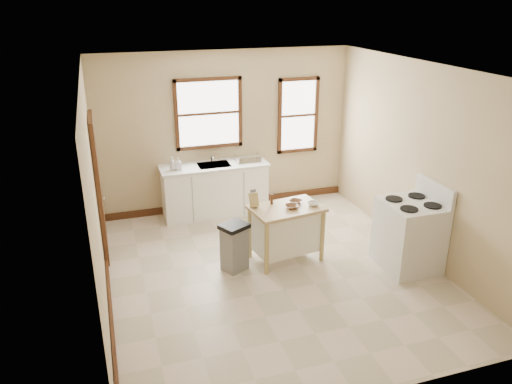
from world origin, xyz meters
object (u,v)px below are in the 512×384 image
soap_bottle_a (172,164)px  gas_stove (410,227)px  knife_block (254,200)px  pepper_grinder (272,199)px  bowl_a (292,207)px  soap_bottle_b (179,164)px  dish_rack (248,158)px  bowl_b (296,202)px  bowl_c (313,204)px  trash_bin (234,247)px  kitchen_island (286,233)px

soap_bottle_a → gas_stove: gas_stove is taller
knife_block → pepper_grinder: knife_block is taller
knife_block → bowl_a: (0.50, -0.22, -0.08)m
soap_bottle_b → dish_rack: size_ratio=0.48×
bowl_b → bowl_c: 0.27m
soap_bottle_b → bowl_b: bearing=-48.8°
trash_bin → bowl_c: bearing=-26.9°
bowl_c → trash_bin: bowl_c is taller
bowl_a → bowl_c: (0.33, -0.00, 0.00)m
dish_rack → gas_stove: 3.08m
kitchen_island → gas_stove: (1.56, -0.74, 0.22)m
pepper_grinder → trash_bin: (-0.63, -0.24, -0.55)m
kitchen_island → trash_bin: 0.80m
soap_bottle_b → trash_bin: 2.05m
soap_bottle_a → kitchen_island: soap_bottle_a is taller
soap_bottle_b → kitchen_island: bearing=-54.2°
soap_bottle_a → gas_stove: bearing=-59.3°
soap_bottle_a → gas_stove: (2.90, -2.57, -0.41)m
soap_bottle_b → bowl_a: soap_bottle_b is taller
soap_bottle_a → bowl_b: (1.51, -1.72, -0.19)m
soap_bottle_b → bowl_b: 2.23m
kitchen_island → bowl_b: bowl_b is taller
trash_bin → gas_stove: 2.47m
soap_bottle_b → pepper_grinder: (1.06, -1.64, -0.12)m
dish_rack → bowl_a: size_ratio=2.27×
dish_rack → bowl_c: (0.39, -1.95, -0.12)m
pepper_grinder → bowl_a: pepper_grinder is taller
dish_rack → bowl_a: (0.07, -1.95, -0.13)m
soap_bottle_a → bowl_a: 2.35m
bowl_a → gas_stove: (1.50, -0.68, -0.22)m
dish_rack → knife_block: size_ratio=2.16×
pepper_grinder → soap_bottle_b: bearing=122.9°
kitchen_island → trash_bin: size_ratio=1.44×
soap_bottle_a → kitchen_island: bearing=-71.7°
dish_rack → gas_stove: gas_stove is taller
soap_bottle_a → bowl_c: size_ratio=1.40×
soap_bottle_a → kitchen_island: 2.35m
dish_rack → bowl_a: 1.95m
kitchen_island → bowl_a: bowl_a is taller
dish_rack → soap_bottle_b: bearing=176.9°
dish_rack → bowl_b: size_ratio=2.46×
kitchen_island → soap_bottle_a: bearing=117.9°
bowl_a → bowl_c: bearing=-0.5°
knife_block → bowl_c: size_ratio=1.23×
soap_bottle_b → bowl_a: (1.29, -1.87, -0.18)m
soap_bottle_b → knife_block: 1.84m
knife_block → dish_rack: bearing=65.1°
soap_bottle_b → dish_rack: (1.22, 0.07, -0.05)m
pepper_grinder → trash_bin: 0.87m
kitchen_island → pepper_grinder: size_ratio=6.71×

